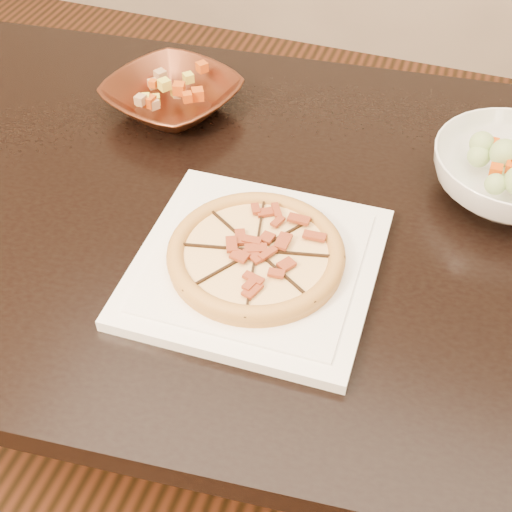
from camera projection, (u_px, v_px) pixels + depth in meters
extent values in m
cube|color=black|center=(228.00, 211.00, 1.11)|extent=(1.48, 1.04, 0.04)
cylinder|color=black|center=(54.00, 176.00, 1.77)|extent=(0.07, 0.07, 0.71)
cube|color=white|center=(256.00, 267.00, 0.99)|extent=(0.34, 0.34, 0.02)
cube|color=white|center=(256.00, 261.00, 0.98)|extent=(0.29, 0.29, 0.00)
cylinder|color=#B78846|center=(256.00, 257.00, 0.97)|extent=(0.24, 0.24, 0.01)
torus|color=#B78846|center=(256.00, 253.00, 0.97)|extent=(0.24, 0.24, 0.02)
cylinder|color=#ECD877|center=(256.00, 253.00, 0.97)|extent=(0.20, 0.20, 0.01)
cube|color=black|center=(256.00, 251.00, 0.96)|extent=(0.06, 0.23, 0.01)
cube|color=black|center=(256.00, 251.00, 0.96)|extent=(0.21, 0.13, 0.01)
cube|color=black|center=(256.00, 251.00, 0.96)|extent=(0.23, 0.06, 0.01)
cube|color=black|center=(256.00, 251.00, 0.96)|extent=(0.13, 0.21, 0.01)
cube|color=#A5402C|center=(269.00, 250.00, 0.96)|extent=(0.03, 0.02, 0.00)
cube|color=#A5402C|center=(285.00, 245.00, 0.97)|extent=(0.03, 0.02, 0.00)
cube|color=#A5402C|center=(296.00, 234.00, 0.98)|extent=(0.03, 0.03, 0.00)
cube|color=#A5402C|center=(268.00, 240.00, 0.97)|extent=(0.02, 0.03, 0.00)
cube|color=#A5402C|center=(272.00, 228.00, 0.99)|extent=(0.02, 0.03, 0.00)
cube|color=#A5402C|center=(265.00, 216.00, 1.01)|extent=(0.02, 0.03, 0.00)
cube|color=#A5402C|center=(254.00, 234.00, 0.98)|extent=(0.02, 0.03, 0.00)
cube|color=#A5402C|center=(241.00, 225.00, 1.00)|extent=(0.03, 0.03, 0.00)
cube|color=#A5402C|center=(221.00, 220.00, 1.00)|extent=(0.03, 0.02, 0.00)
cube|color=#A5402C|center=(233.00, 239.00, 0.98)|extent=(0.03, 0.02, 0.00)
cube|color=#A5402C|center=(214.00, 241.00, 0.97)|extent=(0.03, 0.02, 0.00)
cube|color=#A5402C|center=(240.00, 250.00, 0.96)|extent=(0.03, 0.02, 0.00)
cube|color=#A5402C|center=(225.00, 257.00, 0.95)|extent=(0.03, 0.03, 0.00)
cube|color=#A5402C|center=(215.00, 270.00, 0.93)|extent=(0.03, 0.03, 0.00)
cube|color=#A5402C|center=(243.00, 261.00, 0.95)|extent=(0.02, 0.03, 0.00)
cube|color=#A5402C|center=(243.00, 275.00, 0.93)|extent=(0.01, 0.02, 0.00)
cube|color=#A5402C|center=(254.00, 290.00, 0.91)|extent=(0.02, 0.03, 0.00)
cube|color=#A5402C|center=(263.00, 267.00, 0.94)|extent=(0.03, 0.03, 0.00)
cube|color=#A5402C|center=(279.00, 276.00, 0.93)|extent=(0.03, 0.03, 0.00)
cube|color=#A5402C|center=(267.00, 256.00, 0.95)|extent=(0.03, 0.02, 0.00)
cube|color=#A5402C|center=(285.00, 258.00, 0.95)|extent=(0.02, 0.02, 0.00)
imported|color=brown|center=(172.00, 97.00, 1.25)|extent=(0.28, 0.28, 0.05)
cube|color=#A87C55|center=(170.00, 76.00, 1.22)|extent=(0.03, 0.03, 0.03)
cube|color=#BB470F|center=(179.00, 76.00, 1.22)|extent=(0.03, 0.03, 0.03)
cube|color=gold|center=(187.00, 73.00, 1.23)|extent=(0.03, 0.03, 0.03)
cube|color=#A87C55|center=(191.00, 68.00, 1.24)|extent=(0.03, 0.03, 0.03)
cube|color=#BB470F|center=(173.00, 74.00, 1.23)|extent=(0.03, 0.03, 0.03)
cube|color=gold|center=(174.00, 69.00, 1.24)|extent=(0.03, 0.03, 0.03)
cube|color=#A87C55|center=(168.00, 65.00, 1.25)|extent=(0.03, 0.03, 0.03)
cube|color=#BB470F|center=(170.00, 76.00, 1.22)|extent=(0.03, 0.03, 0.03)
cube|color=gold|center=(164.00, 73.00, 1.23)|extent=(0.03, 0.03, 0.03)
cube|color=#A87C55|center=(154.00, 73.00, 1.23)|extent=(0.03, 0.03, 0.03)
cube|color=#BB470F|center=(144.00, 77.00, 1.22)|extent=(0.03, 0.03, 0.03)
cube|color=gold|center=(165.00, 77.00, 1.22)|extent=(0.03, 0.03, 0.03)
cube|color=#A87C55|center=(159.00, 81.00, 1.21)|extent=(0.03, 0.03, 0.03)
cube|color=#BB470F|center=(157.00, 87.00, 1.20)|extent=(0.03, 0.03, 0.03)
cube|color=gold|center=(170.00, 77.00, 1.22)|extent=(0.03, 0.03, 0.03)
cube|color=#A87C55|center=(171.00, 82.00, 1.21)|extent=(0.03, 0.03, 0.03)
cube|color=#BB470F|center=(179.00, 85.00, 1.20)|extent=(0.03, 0.03, 0.03)
cube|color=gold|center=(190.00, 86.00, 1.20)|extent=(0.03, 0.03, 0.03)
imported|color=white|center=(512.00, 174.00, 1.08)|extent=(0.28, 0.28, 0.08)
sphere|color=#9FB87D|center=(499.00, 135.00, 1.06)|extent=(0.04, 0.04, 0.04)
sphere|color=#9FB87D|center=(511.00, 151.00, 1.03)|extent=(0.04, 0.04, 0.04)
cube|color=#CE4506|center=(505.00, 135.00, 1.07)|extent=(0.02, 0.02, 0.01)
cube|color=#CE4506|center=(498.00, 154.00, 1.04)|extent=(0.02, 0.02, 0.01)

